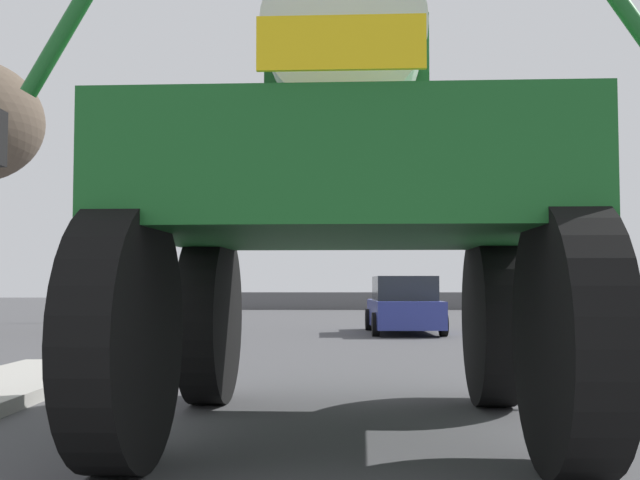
# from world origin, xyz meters

# --- Properties ---
(ground_plane) EXTENTS (120.00, 120.00, 0.00)m
(ground_plane) POSITION_xyz_m (0.00, 18.00, 0.00)
(ground_plane) COLOR #424244
(oversize_sprayer) EXTENTS (4.51, 5.12, 4.67)m
(oversize_sprayer) POSITION_xyz_m (-0.66, 6.07, 2.04)
(oversize_sprayer) COLOR black
(oversize_sprayer) RESTS_ON ground
(sedan_ahead) EXTENTS (1.95, 4.14, 1.52)m
(sedan_ahead) POSITION_xyz_m (1.07, 20.22, 0.71)
(sedan_ahead) COLOR navy
(sedan_ahead) RESTS_ON ground
(streetlight_far_left) EXTENTS (2.27, 0.24, 7.78)m
(streetlight_far_left) POSITION_xyz_m (-8.66, 26.34, 4.38)
(streetlight_far_left) COLOR slate
(streetlight_far_left) RESTS_ON ground
(roadside_barrier) EXTENTS (29.38, 0.24, 0.90)m
(roadside_barrier) POSITION_xyz_m (0.00, 40.07, 0.45)
(roadside_barrier) COLOR #59595B
(roadside_barrier) RESTS_ON ground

